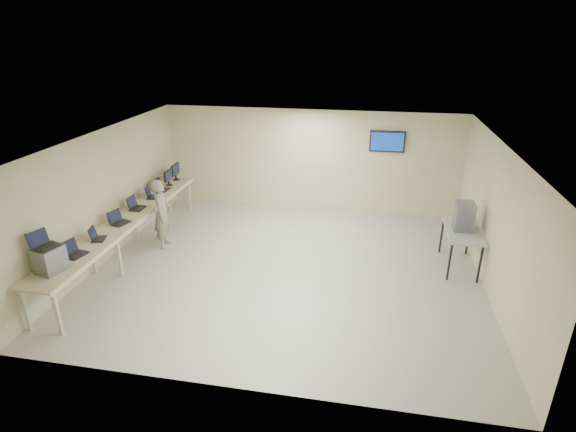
% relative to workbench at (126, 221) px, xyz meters
% --- Properties ---
extents(room, '(8.01, 7.01, 2.81)m').
position_rel_workbench_xyz_m(room, '(3.62, 0.06, 0.58)').
color(room, '#9D9D98').
rests_on(room, ground).
extents(workbench, '(0.76, 6.00, 0.90)m').
position_rel_workbench_xyz_m(workbench, '(0.00, 0.00, 0.00)').
color(workbench, tan).
rests_on(workbench, ground).
extents(equipment_box, '(0.47, 0.51, 0.45)m').
position_rel_workbench_xyz_m(equipment_box, '(-0.06, -2.35, 0.30)').
color(equipment_box, slate).
rests_on(equipment_box, workbench).
extents(laptop_on_box, '(0.41, 0.45, 0.30)m').
position_rel_workbench_xyz_m(laptop_on_box, '(-0.12, -2.35, 0.60)').
color(laptop_on_box, black).
rests_on(laptop_on_box, equipment_box).
extents(laptop_0, '(0.38, 0.42, 0.29)m').
position_rel_workbench_xyz_m(laptop_0, '(-0.05, -1.77, 0.15)').
color(laptop_0, black).
rests_on(laptop_0, workbench).
extents(laptop_1, '(0.34, 0.38, 0.25)m').
position_rel_workbench_xyz_m(laptop_1, '(-0.02, -1.07, 0.14)').
color(laptop_1, black).
rests_on(laptop_1, workbench).
extents(laptop_2, '(0.40, 0.43, 0.29)m').
position_rel_workbench_xyz_m(laptop_2, '(-0.01, -0.28, 0.15)').
color(laptop_2, black).
rests_on(laptop_2, workbench).
extents(laptop_3, '(0.31, 0.38, 0.29)m').
position_rel_workbench_xyz_m(laptop_3, '(-0.06, 0.57, 0.15)').
color(laptop_3, black).
rests_on(laptop_3, workbench).
extents(laptop_4, '(0.38, 0.41, 0.28)m').
position_rel_workbench_xyz_m(laptop_4, '(-0.06, 1.34, 0.14)').
color(laptop_4, black).
rests_on(laptop_4, workbench).
extents(laptop_5, '(0.34, 0.40, 0.30)m').
position_rel_workbench_xyz_m(laptop_5, '(-0.06, 1.87, 0.15)').
color(laptop_5, black).
rests_on(laptop_5, workbench).
extents(monitor_near, '(0.18, 0.41, 0.41)m').
position_rel_workbench_xyz_m(monitor_near, '(-0.01, 2.29, 0.32)').
color(monitor_near, black).
rests_on(monitor_near, workbench).
extents(monitor_far, '(0.20, 0.45, 0.44)m').
position_rel_workbench_xyz_m(monitor_far, '(-0.01, 2.75, 0.34)').
color(monitor_far, black).
rests_on(monitor_far, workbench).
extents(soldier, '(0.51, 0.67, 1.63)m').
position_rel_workbench_xyz_m(soldier, '(0.58, 0.58, -0.01)').
color(soldier, gray).
rests_on(soldier, ground).
extents(side_table, '(0.68, 1.46, 0.87)m').
position_rel_workbench_xyz_m(side_table, '(7.19, 0.81, -0.02)').
color(side_table, '#A1A6A8').
rests_on(side_table, ground).
extents(storage_bins, '(0.37, 0.41, 0.59)m').
position_rel_workbench_xyz_m(storage_bins, '(7.17, 0.81, 0.34)').
color(storage_bins, slate).
rests_on(storage_bins, side_table).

